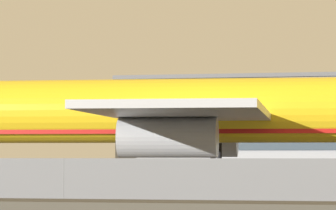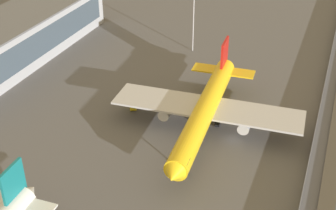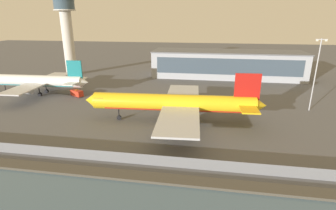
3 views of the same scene
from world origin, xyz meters
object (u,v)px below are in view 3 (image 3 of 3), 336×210
Objects in this scene: cargo_jet_yellow at (176,103)px; ops_van at (77,93)px; apron_light_mast_apron_west at (316,72)px; baggage_tug at (191,100)px; passenger_jet_white_teal at (36,81)px; control_tower at (67,30)px.

cargo_jet_yellow is 8.87× the size of ops_van.
apron_light_mast_apron_west is at bearing -1.86° from ops_van.
apron_light_mast_apron_west is at bearing 22.15° from cargo_jet_yellow.
passenger_jet_white_teal is at bearing 179.60° from baggage_tug.
control_tower is (-21.46, 35.82, 20.45)m from ops_van.
ops_van is at bearing 178.14° from apron_light_mast_apron_west.
control_tower is at bearing 150.52° from baggage_tug.
apron_light_mast_apron_west reaches higher than ops_van.
baggage_tug is at bearing 175.98° from apron_light_mast_apron_west.
baggage_tug is at bearing -0.40° from passenger_jet_white_teal.
apron_light_mast_apron_west is (39.90, 16.24, 6.82)m from cargo_jet_yellow.
baggage_tug is 41.83m from ops_van.
baggage_tug is 0.64× the size of ops_van.
cargo_jet_yellow is 19.60m from baggage_tug.
passenger_jet_white_teal is at bearing 160.73° from cargo_jet_yellow.
baggage_tug is (57.86, -0.40, -4.19)m from passenger_jet_white_teal.
apron_light_mast_apron_west reaches higher than cargo_jet_yellow.
ops_van is 0.26× the size of apron_light_mast_apron_west.
baggage_tug is 75.64m from control_tower.
ops_van is at bearing 154.27° from cargo_jet_yellow.
cargo_jet_yellow is at bearing -98.50° from baggage_tug.
ops_van is (16.04, -0.45, -3.72)m from passenger_jet_white_teal.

